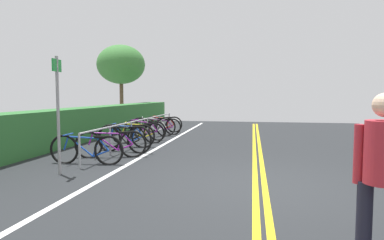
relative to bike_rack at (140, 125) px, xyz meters
The scene contains 18 objects.
ground_plane 5.97m from the bike_rack, 140.35° to the right, with size 28.12×11.33×0.05m, color #232628.
centre_line_yellow_inner 6.02m from the bike_rack, 139.77° to the right, with size 25.30×0.10×0.00m, color gold.
centre_line_yellow_outer 5.92m from the bike_rack, 140.95° to the right, with size 25.30×0.10×0.00m, color gold.
bike_lane_stripe_white 4.69m from the bike_rack, 169.40° to the right, with size 25.30×0.12×0.00m, color white.
bike_rack is the anchor object (origin of this frame).
bicycle_0 3.45m from the bike_rack, behind, with size 0.46×1.78×0.72m.
bicycle_1 2.57m from the bike_rack, behind, with size 0.63×1.75×0.72m.
bicycle_2 1.75m from the bike_rack, behind, with size 0.47×1.73×0.79m.
bicycle_3 0.97m from the bike_rack, behind, with size 0.46×1.71×0.75m.
bicycle_4 0.26m from the bike_rack, 138.00° to the left, with size 0.62×1.68×0.73m.
bicycle_5 0.93m from the bike_rack, ahead, with size 0.57×1.71×0.73m.
bicycle_6 1.80m from the bike_rack, ahead, with size 0.65×1.67×0.78m.
bicycle_7 2.52m from the bike_rack, ahead, with size 0.46×1.72×0.69m.
bicycle_8 3.38m from the bike_rack, ahead, with size 0.46×1.66×0.71m.
pedestrian 8.75m from the bike_rack, 146.82° to the right, with size 0.32×0.44×1.61m.
sign_post_near 4.55m from the bike_rack, behind, with size 0.36×0.08×2.34m.
hedge_backdrop 2.74m from the bike_rack, 56.84° to the left, with size 16.86×0.97×1.13m, color #2D6B30.
tree_mid 9.80m from the bike_rack, 25.62° to the left, with size 2.82×2.82×4.53m.
Camera 1 is at (-5.94, 0.14, 1.59)m, focal length 31.43 mm.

